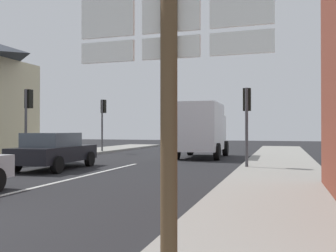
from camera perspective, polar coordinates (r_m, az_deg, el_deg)
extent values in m
plane|color=#232326|center=(15.27, -7.95, -6.58)|extent=(80.00, 80.00, 0.00)
cube|color=gray|center=(11.83, 17.10, -7.97)|extent=(3.12, 44.00, 0.14)
cube|color=silver|center=(11.80, -16.36, -8.31)|extent=(0.16, 12.00, 0.01)
cube|color=black|center=(15.52, -17.21, -4.16)|extent=(2.05, 4.32, 0.60)
cube|color=#47515B|center=(15.28, -17.67, -2.06)|extent=(1.70, 2.21, 0.55)
cylinder|color=black|center=(17.15, -17.46, -4.82)|extent=(0.27, 0.65, 0.64)
cylinder|color=black|center=(16.33, -12.14, -5.05)|extent=(0.27, 0.65, 0.64)
cylinder|color=black|center=(14.89, -22.77, -5.45)|extent=(0.27, 0.65, 0.64)
cylinder|color=black|center=(13.94, -16.91, -5.81)|extent=(0.27, 0.65, 0.64)
cube|color=silver|center=(20.29, 5.01, -0.14)|extent=(2.27, 3.74, 2.60)
cube|color=silver|center=(22.74, 6.24, -0.94)|extent=(2.11, 1.34, 2.00)
cube|color=#47515B|center=(22.80, 6.26, 1.07)|extent=(1.76, 0.13, 0.70)
cylinder|color=black|center=(22.94, 3.51, -3.44)|extent=(0.30, 0.90, 0.90)
cylinder|color=black|center=(22.56, 8.98, -3.48)|extent=(0.30, 0.90, 0.90)
cylinder|color=black|center=(19.64, 1.31, -3.92)|extent=(0.30, 0.90, 0.90)
cylinder|color=black|center=(19.19, 7.68, -4.00)|extent=(0.30, 0.90, 0.90)
cylinder|color=brown|center=(2.97, 0.14, -0.56)|extent=(0.14, 0.14, 3.20)
cube|color=white|center=(3.39, -9.43, 16.95)|extent=(0.50, 0.03, 0.42)
cube|color=black|center=(3.41, -9.28, 16.86)|extent=(0.43, 0.01, 0.32)
cube|color=white|center=(3.31, -9.44, 11.32)|extent=(0.50, 0.03, 0.18)
cube|color=black|center=(3.32, -9.29, 11.26)|extent=(0.43, 0.01, 0.13)
cube|color=white|center=(3.19, 0.42, 18.11)|extent=(0.50, 0.03, 0.42)
cube|color=black|center=(3.20, 0.52, 18.01)|extent=(0.43, 0.01, 0.32)
cube|color=white|center=(3.09, 0.42, 12.14)|extent=(0.50, 0.03, 0.18)
cube|color=black|center=(3.11, 0.52, 12.06)|extent=(0.43, 0.01, 0.13)
cube|color=white|center=(3.08, 11.40, 18.81)|extent=(0.50, 0.03, 0.42)
cube|color=black|center=(3.10, 11.44, 18.69)|extent=(0.43, 0.01, 0.32)
cube|color=white|center=(2.98, 11.41, 12.64)|extent=(0.50, 0.03, 0.18)
cube|color=black|center=(3.00, 11.45, 12.55)|extent=(0.43, 0.01, 0.13)
cylinder|color=#47474C|center=(14.66, 12.19, -0.46)|extent=(0.12, 0.12, 3.25)
cube|color=black|center=(14.90, 12.25, 4.05)|extent=(0.30, 0.28, 0.90)
sphere|color=#360303|center=(15.07, 12.29, 5.03)|extent=(0.18, 0.18, 0.18)
sphere|color=#3C2303|center=(15.04, 12.29, 3.97)|extent=(0.18, 0.18, 0.18)
sphere|color=#0CA526|center=(15.02, 12.30, 2.91)|extent=(0.18, 0.18, 0.18)
cylinder|color=#47474C|center=(25.15, -10.26, -0.05)|extent=(0.12, 0.12, 3.64)
cube|color=black|center=(25.38, -10.05, 3.04)|extent=(0.30, 0.28, 0.90)
sphere|color=#360303|center=(25.52, -9.90, 3.62)|extent=(0.18, 0.18, 0.18)
sphere|color=#3C2303|center=(25.50, -9.90, 3.00)|extent=(0.18, 0.18, 0.18)
sphere|color=#0CA526|center=(25.49, -9.90, 2.37)|extent=(0.18, 0.18, 0.18)
cylinder|color=#47474C|center=(18.65, -21.34, -0.02)|extent=(0.12, 0.12, 3.53)
cube|color=black|center=(18.86, -20.94, 3.98)|extent=(0.30, 0.28, 0.90)
sphere|color=#360303|center=(18.99, -20.68, 4.76)|extent=(0.18, 0.18, 0.18)
sphere|color=#3C2303|center=(18.97, -20.68, 3.92)|extent=(0.18, 0.18, 0.18)
sphere|color=#0CA526|center=(18.95, -20.68, 3.07)|extent=(0.18, 0.18, 0.18)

